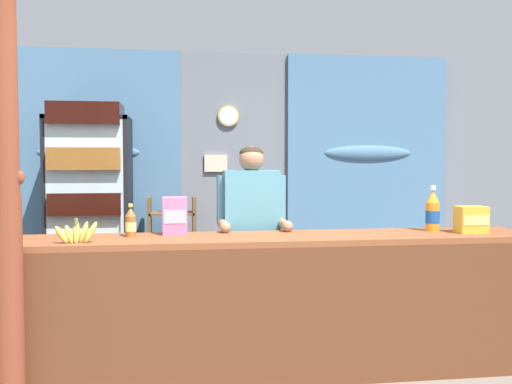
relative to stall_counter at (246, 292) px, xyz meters
The scene contains 13 objects.
ground_plane 0.95m from the stall_counter, 83.80° to the left, with size 7.16×7.16×0.00m, color slate.
back_wall_curtained 2.50m from the stall_counter, 87.95° to the left, with size 5.37×0.22×2.59m.
stall_counter is the anchor object (origin of this frame).
timber_post 1.56m from the stall_counter, 169.95° to the right, with size 0.19×0.17×2.53m.
drink_fridge 2.28m from the stall_counter, 124.28° to the left, with size 0.76×0.70×1.98m.
bottle_shelf_rack 2.06m from the stall_counter, 103.78° to the left, with size 0.48×0.28×1.10m.
plastic_lawn_chair 1.76m from the stall_counter, 44.52° to the left, with size 0.53×0.53×0.86m.
shopkeeper 0.72m from the stall_counter, 78.59° to the left, with size 0.53×0.42×1.57m.
soda_bottle_orange_soda 1.50m from the stall_counter, ahead, with size 0.10×0.10×0.33m.
soda_bottle_iced_tea 0.90m from the stall_counter, 164.99° to the left, with size 0.07×0.07×0.22m.
snack_box_wafer 0.73m from the stall_counter, 147.02° to the left, with size 0.17×0.16×0.26m.
snack_box_choco_powder 1.68m from the stall_counter, ahead, with size 0.20×0.14×0.19m.
banana_bunch 1.14m from the stall_counter, behind, with size 0.28×0.06×0.16m.
Camera 1 is at (-0.53, -3.33, 1.46)m, focal length 39.86 mm.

